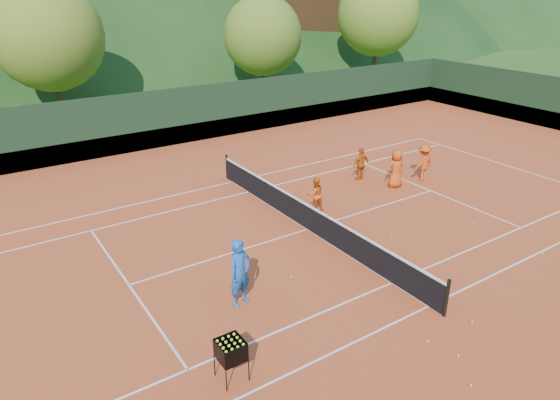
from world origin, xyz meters
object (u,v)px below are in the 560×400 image
coach (240,273)px  chalet_mid (137,19)px  tennis_net (308,216)px  ball_hopper (231,351)px  student_b (361,164)px  chalet_right (290,13)px  student_a (315,194)px  student_c (396,169)px  student_d (423,163)px

coach → chalet_mid: 38.14m
tennis_net → ball_hopper: size_ratio=12.07×
student_b → chalet_right: (15.21, 27.41, 4.51)m
student_a → student_b: 3.91m
student_b → coach: bearing=27.9°
student_b → tennis_net: student_b is taller
coach → student_b: bearing=14.1°
student_c → ball_hopper: student_c is taller
student_a → tennis_net: student_a is taller
student_a → ball_hopper: (-6.85, -6.00, 0.07)m
chalet_mid → ball_hopper: bearing=-106.7°
ball_hopper → chalet_mid: chalet_mid is taller
student_d → ball_hopper: 14.00m
tennis_net → chalet_mid: (6.00, 34.00, 4.47)m
student_b → chalet_right: bearing=-121.0°
ball_hopper → coach: bearing=56.4°
student_d → chalet_right: (13.00, 28.96, 4.42)m
chalet_right → student_a: bearing=-123.1°
coach → student_c: size_ratio=1.18×
coach → ball_hopper: coach is taller
student_a → tennis_net: (-1.17, -1.12, -0.17)m
student_c → student_b: bearing=-51.3°
ball_hopper → chalet_mid: (11.69, 38.88, 4.22)m
student_b → ball_hopper: student_b is taller
student_c → student_d: student_d is taller
student_b → tennis_net: bearing=26.4°
student_a → coach: bearing=46.1°
coach → chalet_mid: bearing=58.7°
student_a → chalet_mid: 33.51m
student_a → student_b: (3.62, 1.47, 0.06)m
student_a → student_d: 5.83m
student_b → student_d: size_ratio=0.89×
student_c → chalet_right: size_ratio=0.14×
coach → student_d: coach is taller
student_b → student_c: size_ratio=0.90×
student_d → tennis_net: student_d is taller
student_a → chalet_right: 34.78m
student_b → tennis_net: 5.44m
student_c → ball_hopper: (-11.14, -6.05, -0.07)m
student_b → ball_hopper: (-10.47, -7.47, 0.01)m
student_b → chalet_mid: (1.21, 31.41, 4.24)m
tennis_net → student_a: bearing=43.8°
student_d → chalet_mid: bearing=-93.5°
ball_hopper → chalet_mid: 40.82m
student_c → chalet_mid: 33.10m
chalet_mid → chalet_right: (14.00, -4.00, 0.27)m
student_a → student_c: (4.29, 0.05, 0.14)m
student_c → tennis_net: size_ratio=0.14×
coach → tennis_net: coach is taller
student_d → coach: bearing=12.6°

